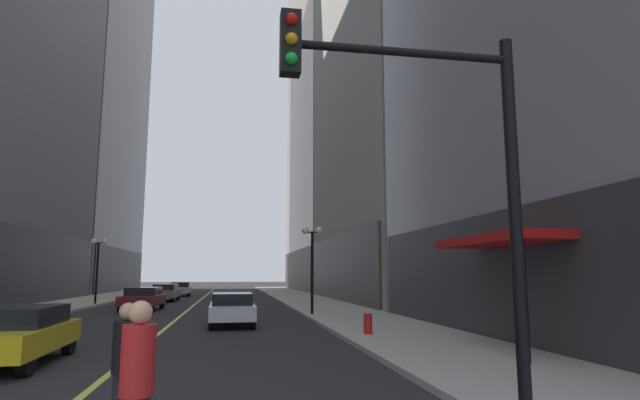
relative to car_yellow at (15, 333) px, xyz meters
The scene contains 18 objects.
ground_plane 25.62m from the car_yellow, 84.52° to the left, with size 200.00×200.00×0.00m, color #262628.
sidewalk_left 26.16m from the car_yellow, 102.83° to the left, with size 4.50×78.00×0.15m, color #ADA8A0.
sidewalk_right 27.66m from the car_yellow, 67.25° to the left, with size 4.50×78.00×0.15m, color #ADA8A0.
lane_centre_stripe 25.62m from the car_yellow, 84.52° to the left, with size 0.16×70.00×0.01m, color #E5D64C.
building_left_far 58.55m from the car_yellow, 105.79° to the left, with size 12.65×26.00×53.53m.
building_right_far 63.42m from the car_yellow, 69.08° to the left, with size 12.91×26.00×67.93m.
storefront_awning_right 12.35m from the car_yellow, ahead, with size 1.60×4.93×3.12m.
car_yellow is the anchor object (origin of this frame).
car_white 9.45m from the car_yellow, 58.36° to the left, with size 1.83×4.04×1.32m.
car_maroon 17.82m from the car_yellow, 90.36° to the left, with size 2.09×4.27×1.32m.
car_grey 27.99m from the car_yellow, 90.25° to the left, with size 1.92×4.59×1.32m.
car_silver 37.61m from the car_yellow, 89.92° to the left, with size 2.12×4.84×1.32m.
pedestrian_in_black_coat 7.08m from the car_yellow, 59.22° to the right, with size 0.48×0.48×1.71m.
pedestrian_in_red_jacket 8.59m from the car_yellow, 62.03° to the right, with size 0.45×0.45×1.81m.
traffic_light_near_right 10.65m from the car_yellow, 40.28° to the right, with size 3.43×0.35×5.65m.
street_lamp_left_far 23.35m from the car_yellow, 99.81° to the left, with size 1.06×0.36×4.43m.
street_lamp_right_mid 14.99m from the car_yellow, 53.24° to the left, with size 1.06×0.36×4.43m.
fire_hydrant_right 9.90m from the car_yellow, 19.23° to the left, with size 0.28×0.28×0.80m, color red.
Camera 1 is at (2.49, -3.57, 2.08)m, focal length 28.30 mm.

